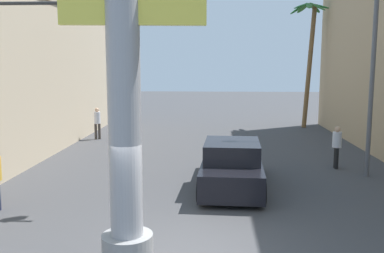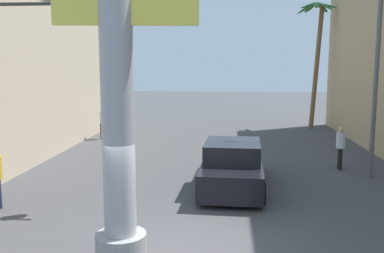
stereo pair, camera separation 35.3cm
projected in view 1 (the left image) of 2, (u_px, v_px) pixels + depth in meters
name	position (u px, v px, depth m)	size (l,w,h in m)	color
ground_plane	(199.00, 156.00, 18.83)	(90.73, 90.73, 0.00)	#424244
neon_sign_pole	(123.00, 20.00, 7.77)	(3.01, 1.01, 9.81)	#9E9EA3
street_lamp	(364.00, 48.00, 14.82)	(2.41, 0.28, 7.61)	#59595E
traffic_light_mast	(31.00, 61.00, 12.24)	(5.17, 0.32, 5.80)	#333333
car_lead	(232.00, 165.00, 14.06)	(2.20, 5.25, 1.56)	black
palm_tree_far_right	(309.00, 44.00, 26.79)	(2.43, 2.50, 7.87)	brown
pedestrian_far_left	(97.00, 121.00, 22.93)	(0.47, 0.47, 1.70)	#3F3833
pedestrian_mid_right	(337.00, 144.00, 16.46)	(0.36, 0.36, 1.65)	black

